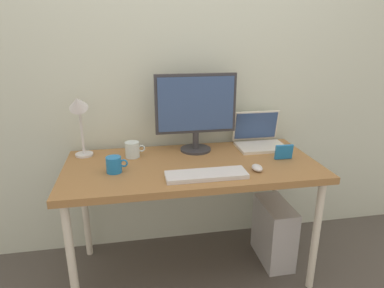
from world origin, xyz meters
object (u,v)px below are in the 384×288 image
at_px(mouse, 257,168).
at_px(glass_cup, 133,150).
at_px(desk_lamp, 79,112).
at_px(coffee_mug, 114,165).
at_px(computer_tower, 274,232).
at_px(monitor, 196,108).
at_px(keyboard, 206,175).
at_px(desk, 192,173).
at_px(laptop, 259,138).
at_px(photo_frame, 284,152).

distance_m(mouse, glass_cup, 0.77).
height_order(desk_lamp, coffee_mug, desk_lamp).
bearing_deg(mouse, computer_tower, 39.43).
bearing_deg(monitor, glass_cup, -173.12).
bearing_deg(desk_lamp, monitor, -0.04).
bearing_deg(keyboard, monitor, 86.71).
xyz_separation_m(desk, computer_tower, (0.57, 0.01, -0.48)).
distance_m(desk, glass_cup, 0.40).
distance_m(laptop, photo_frame, 0.28).
distance_m(desk, keyboard, 0.23).
bearing_deg(laptop, keyboard, -136.50).
xyz_separation_m(desk, desk_lamp, (-0.65, 0.22, 0.35)).
height_order(desk, computer_tower, desk).
distance_m(desk_lamp, photo_frame, 1.26).
relative_size(mouse, coffee_mug, 0.75).
bearing_deg(coffee_mug, mouse, -8.75).
xyz_separation_m(laptop, coffee_mug, (-0.95, -0.29, -0.01)).
bearing_deg(photo_frame, keyboard, -161.85).
distance_m(desk, mouse, 0.39).
height_order(laptop, keyboard, laptop).
relative_size(desk, keyboard, 3.39).
height_order(desk_lamp, photo_frame, desk_lamp).
xyz_separation_m(glass_cup, computer_tower, (0.91, -0.16, -0.59)).
height_order(monitor, computer_tower, monitor).
bearing_deg(mouse, keyboard, -173.82).
bearing_deg(laptop, coffee_mug, -163.17).
xyz_separation_m(glass_cup, photo_frame, (0.91, -0.21, -0.00)).
bearing_deg(laptop, desk_lamp, -179.28).
bearing_deg(computer_tower, coffee_mug, -176.35).
bearing_deg(mouse, desk, 152.43).
height_order(desk, photo_frame, photo_frame).
xyz_separation_m(coffee_mug, glass_cup, (0.10, 0.22, 0.00)).
height_order(laptop, glass_cup, laptop).
bearing_deg(laptop, glass_cup, -175.68).
height_order(coffee_mug, glass_cup, glass_cup).
bearing_deg(keyboard, photo_frame, 18.15).
height_order(monitor, keyboard, monitor).
distance_m(desk_lamp, glass_cup, 0.39).
relative_size(desk, glass_cup, 12.03).
bearing_deg(glass_cup, desk_lamp, 170.64).
bearing_deg(computer_tower, photo_frame, -95.29).
relative_size(keyboard, glass_cup, 3.55).
distance_m(mouse, computer_tower, 0.63).
bearing_deg(computer_tower, laptop, 105.00).
height_order(mouse, glass_cup, glass_cup).
xyz_separation_m(desk_lamp, computer_tower, (1.21, -0.21, -0.83)).
bearing_deg(computer_tower, monitor, 157.38).
distance_m(desk, coffee_mug, 0.46).
bearing_deg(coffee_mug, laptop, 16.83).
height_order(desk, mouse, mouse).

